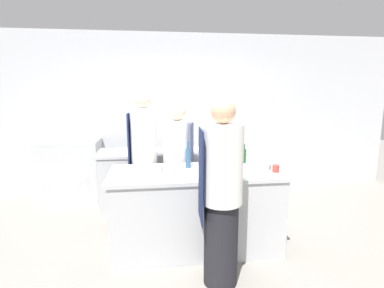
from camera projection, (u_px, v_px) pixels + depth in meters
The scene contains 14 objects.
ground_plane at pixel (196, 246), 3.54m from camera, with size 16.00×16.00×0.00m, color gray.
wall_back at pixel (179, 114), 5.37m from camera, with size 8.00×0.06×2.80m.
prep_counter at pixel (196, 210), 3.45m from camera, with size 1.94×0.84×0.92m.
pass_counter at pixel (172, 180), 4.62m from camera, with size 2.20×0.66×0.92m.
oven_range at pixel (71, 171), 4.94m from camera, with size 0.95×0.61×1.02m.
chef_at_prep_near at pixel (221, 195), 2.73m from camera, with size 0.40×0.38×1.75m.
chef_at_stove at pixel (177, 165), 4.08m from camera, with size 0.43×0.42×1.65m.
chef_at_pass_far at pixel (144, 161), 3.89m from camera, with size 0.36×0.34×1.80m.
bottle_olive_oil at pixel (210, 159), 3.50m from camera, with size 0.08×0.08×0.26m.
bottle_vinegar at pixel (188, 157), 3.51m from camera, with size 0.06×0.06×0.31m.
bottle_wine at pixel (244, 155), 3.75m from camera, with size 0.06×0.06×0.24m.
bowl_mixing_large at pixel (261, 166), 3.46m from camera, with size 0.23×0.23×0.07m.
bowl_prep_small at pixel (154, 169), 3.33m from camera, with size 0.20×0.20×0.08m.
cup at pixel (276, 169), 3.33m from camera, with size 0.07×0.07×0.08m.
Camera 1 is at (-0.46, -3.23, 1.81)m, focal length 28.00 mm.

